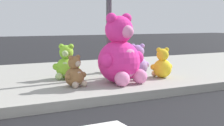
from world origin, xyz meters
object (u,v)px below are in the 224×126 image
object	(u,v)px
plush_pink_large	(120,55)
plush_lavender	(137,63)
plush_tan	(109,64)
plush_yellow	(162,66)
plush_brown	(75,74)
plush_lime	(66,65)

from	to	relation	value
plush_pink_large	plush_lavender	xyz separation A→B (m)	(0.65, 0.46, -0.23)
plush_tan	plush_yellow	bearing A→B (deg)	-60.35
plush_pink_large	plush_tan	distance (m)	1.31
plush_pink_large	plush_lavender	bearing A→B (deg)	35.40
plush_lavender	plush_yellow	distance (m)	0.50
plush_tan	plush_brown	bearing A→B (deg)	-137.10
plush_pink_large	plush_lavender	distance (m)	0.83
plush_yellow	plush_lime	bearing A→B (deg)	156.54
plush_lavender	plush_yellow	bearing A→B (deg)	-43.05
plush_pink_large	plush_brown	bearing A→B (deg)	176.27
plush_pink_large	plush_lime	bearing A→B (deg)	128.92
plush_pink_large	plush_tan	size ratio (longest dim) A/B	2.62
plush_tan	plush_yellow	distance (m)	1.25
plush_lime	plush_tan	bearing A→B (deg)	17.16
plush_lime	plush_brown	distance (m)	0.83
plush_lime	plush_brown	world-z (taller)	plush_lime
plush_brown	plush_yellow	size ratio (longest dim) A/B	0.90
plush_lavender	plush_lime	bearing A→B (deg)	163.32
plush_tan	plush_lime	distance (m)	1.16
plush_lavender	plush_brown	size ratio (longest dim) A/B	1.24
plush_pink_large	plush_yellow	distance (m)	1.06
plush_brown	plush_yellow	world-z (taller)	plush_yellow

